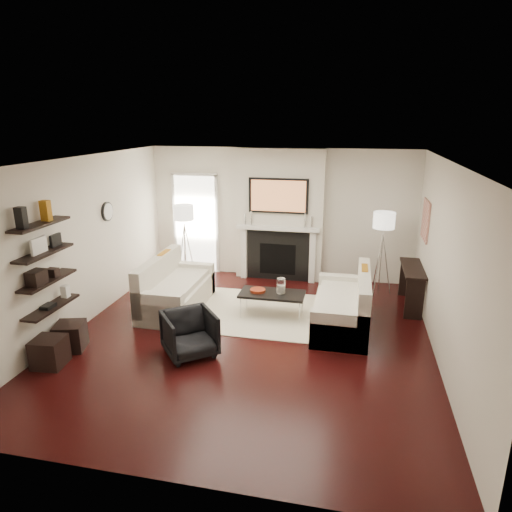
% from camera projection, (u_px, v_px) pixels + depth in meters
% --- Properties ---
extents(room_envelope, '(6.00, 6.00, 6.00)m').
position_uv_depth(room_envelope, '(247.00, 255.00, 6.67)').
color(room_envelope, black).
rests_on(room_envelope, ground).
extents(chimney_breast, '(1.80, 0.25, 2.70)m').
position_uv_depth(chimney_breast, '(279.00, 215.00, 9.36)').
color(chimney_breast, silver).
rests_on(chimney_breast, floor).
extents(fireplace_surround, '(1.30, 0.02, 1.04)m').
position_uv_depth(fireplace_surround, '(278.00, 256.00, 9.48)').
color(fireplace_surround, black).
rests_on(fireplace_surround, floor).
extents(firebox, '(0.75, 0.02, 0.65)m').
position_uv_depth(firebox, '(278.00, 259.00, 9.49)').
color(firebox, black).
rests_on(firebox, floor).
extents(mantel_pilaster_l, '(0.12, 0.08, 1.10)m').
position_uv_depth(mantel_pilaster_l, '(244.00, 253.00, 9.58)').
color(mantel_pilaster_l, white).
rests_on(mantel_pilaster_l, floor).
extents(mantel_pilaster_r, '(0.12, 0.08, 1.10)m').
position_uv_depth(mantel_pilaster_r, '(312.00, 257.00, 9.29)').
color(mantel_pilaster_r, white).
rests_on(mantel_pilaster_r, floor).
extents(mantel_shelf, '(1.70, 0.18, 0.07)m').
position_uv_depth(mantel_shelf, '(278.00, 228.00, 9.25)').
color(mantel_shelf, white).
rests_on(mantel_shelf, chimney_breast).
extents(tv_body, '(1.20, 0.06, 0.70)m').
position_uv_depth(tv_body, '(278.00, 196.00, 9.09)').
color(tv_body, black).
rests_on(tv_body, chimney_breast).
extents(tv_screen, '(1.10, 0.00, 0.62)m').
position_uv_depth(tv_screen, '(278.00, 196.00, 9.06)').
color(tv_screen, '#BF723F').
rests_on(tv_screen, tv_body).
extents(candlestick_l_tall, '(0.04, 0.04, 0.30)m').
position_uv_depth(candlestick_l_tall, '(251.00, 218.00, 9.32)').
color(candlestick_l_tall, silver).
rests_on(candlestick_l_tall, mantel_shelf).
extents(candlestick_l_short, '(0.04, 0.04, 0.24)m').
position_uv_depth(candlestick_l_short, '(245.00, 219.00, 9.36)').
color(candlestick_l_short, silver).
rests_on(candlestick_l_short, mantel_shelf).
extents(candlestick_r_tall, '(0.04, 0.04, 0.30)m').
position_uv_depth(candlestick_r_tall, '(305.00, 220.00, 9.10)').
color(candlestick_r_tall, silver).
rests_on(candlestick_r_tall, mantel_shelf).
extents(candlestick_r_short, '(0.04, 0.04, 0.24)m').
position_uv_depth(candlestick_r_short, '(312.00, 222.00, 9.08)').
color(candlestick_r_short, silver).
rests_on(candlestick_r_short, mantel_shelf).
extents(hallway_panel, '(0.90, 0.02, 2.10)m').
position_uv_depth(hallway_panel, '(196.00, 224.00, 9.92)').
color(hallway_panel, white).
rests_on(hallway_panel, floor).
extents(door_trim_l, '(0.06, 0.06, 2.16)m').
position_uv_depth(door_trim_l, '(175.00, 223.00, 10.00)').
color(door_trim_l, white).
rests_on(door_trim_l, floor).
extents(door_trim_r, '(0.06, 0.06, 2.16)m').
position_uv_depth(door_trim_r, '(217.00, 225.00, 9.80)').
color(door_trim_r, white).
rests_on(door_trim_r, floor).
extents(door_trim_top, '(1.02, 0.06, 0.06)m').
position_uv_depth(door_trim_top, '(194.00, 174.00, 9.59)').
color(door_trim_top, white).
rests_on(door_trim_top, wall_back).
extents(rug, '(2.60, 2.00, 0.01)m').
position_uv_depth(rug, '(267.00, 313.00, 7.96)').
color(rug, beige).
rests_on(rug, floor).
extents(loveseat_left_base, '(0.85, 1.80, 0.42)m').
position_uv_depth(loveseat_left_base, '(177.00, 297.00, 8.11)').
color(loveseat_left_base, beige).
rests_on(loveseat_left_base, floor).
extents(loveseat_left_back, '(0.18, 1.80, 0.80)m').
position_uv_depth(loveseat_left_back, '(158.00, 279.00, 8.09)').
color(loveseat_left_back, beige).
rests_on(loveseat_left_back, floor).
extents(loveseat_left_arm_n, '(0.85, 0.18, 0.60)m').
position_uv_depth(loveseat_left_arm_n, '(158.00, 310.00, 7.33)').
color(loveseat_left_arm_n, beige).
rests_on(loveseat_left_arm_n, floor).
extents(loveseat_left_arm_s, '(0.85, 0.18, 0.60)m').
position_uv_depth(loveseat_left_arm_s, '(192.00, 277.00, 8.84)').
color(loveseat_left_arm_s, beige).
rests_on(loveseat_left_arm_s, floor).
extents(loveseat_left_cushion, '(0.63, 1.44, 0.10)m').
position_uv_depth(loveseat_left_cushion, '(179.00, 284.00, 8.03)').
color(loveseat_left_cushion, beige).
rests_on(loveseat_left_cushion, loveseat_left_base).
extents(pillow_left_orange, '(0.10, 0.42, 0.42)m').
position_uv_depth(pillow_left_orange, '(165.00, 263.00, 8.31)').
color(pillow_left_orange, '#A36814').
rests_on(pillow_left_orange, loveseat_left_cushion).
extents(pillow_left_charcoal, '(0.10, 0.40, 0.40)m').
position_uv_depth(pillow_left_charcoal, '(151.00, 274.00, 7.75)').
color(pillow_left_charcoal, black).
rests_on(pillow_left_charcoal, loveseat_left_cushion).
extents(loveseat_right_base, '(0.85, 1.80, 0.42)m').
position_uv_depth(loveseat_right_base, '(341.00, 314.00, 7.41)').
color(loveseat_right_base, beige).
rests_on(loveseat_right_base, floor).
extents(loveseat_right_back, '(0.18, 1.80, 0.80)m').
position_uv_depth(loveseat_right_back, '(363.00, 298.00, 7.25)').
color(loveseat_right_back, beige).
rests_on(loveseat_right_back, floor).
extents(loveseat_right_arm_n, '(0.85, 0.18, 0.60)m').
position_uv_depth(loveseat_right_arm_n, '(339.00, 331.00, 6.62)').
color(loveseat_right_arm_n, beige).
rests_on(loveseat_right_arm_n, floor).
extents(loveseat_right_arm_s, '(0.85, 0.18, 0.60)m').
position_uv_depth(loveseat_right_arm_s, '(343.00, 291.00, 8.14)').
color(loveseat_right_arm_s, beige).
rests_on(loveseat_right_arm_s, floor).
extents(loveseat_right_cushion, '(0.63, 1.44, 0.10)m').
position_uv_depth(loveseat_right_cushion, '(338.00, 299.00, 7.34)').
color(loveseat_right_cushion, beige).
rests_on(loveseat_right_cushion, loveseat_right_base).
extents(pillow_right_orange, '(0.10, 0.42, 0.42)m').
position_uv_depth(pillow_right_orange, '(364.00, 279.00, 7.47)').
color(pillow_right_orange, '#A36814').
rests_on(pillow_right_orange, loveseat_right_cushion).
extents(pillow_right_charcoal, '(0.10, 0.40, 0.40)m').
position_uv_depth(pillow_right_charcoal, '(364.00, 293.00, 6.91)').
color(pillow_right_charcoal, black).
rests_on(pillow_right_charcoal, loveseat_right_cushion).
extents(coffee_table, '(1.10, 0.55, 0.04)m').
position_uv_depth(coffee_table, '(272.00, 294.00, 7.74)').
color(coffee_table, black).
rests_on(coffee_table, floor).
extents(coffee_leg_nw, '(0.02, 0.02, 0.38)m').
position_uv_depth(coffee_leg_nw, '(241.00, 308.00, 7.70)').
color(coffee_leg_nw, silver).
rests_on(coffee_leg_nw, floor).
extents(coffee_leg_ne, '(0.02, 0.02, 0.38)m').
position_uv_depth(coffee_leg_ne, '(299.00, 313.00, 7.50)').
color(coffee_leg_ne, silver).
rests_on(coffee_leg_ne, floor).
extents(coffee_leg_sw, '(0.02, 0.02, 0.38)m').
position_uv_depth(coffee_leg_sw, '(247.00, 298.00, 8.11)').
color(coffee_leg_sw, silver).
rests_on(coffee_leg_sw, floor).
extents(coffee_leg_se, '(0.02, 0.02, 0.38)m').
position_uv_depth(coffee_leg_se, '(303.00, 303.00, 7.91)').
color(coffee_leg_se, silver).
rests_on(coffee_leg_se, floor).
extents(hurricane_glass, '(0.15, 0.15, 0.26)m').
position_uv_depth(hurricane_glass, '(281.00, 286.00, 7.67)').
color(hurricane_glass, white).
rests_on(hurricane_glass, coffee_table).
extents(hurricane_candle, '(0.11, 0.11, 0.17)m').
position_uv_depth(hurricane_candle, '(281.00, 289.00, 7.69)').
color(hurricane_candle, white).
rests_on(hurricane_candle, coffee_table).
extents(copper_bowl, '(0.26, 0.26, 0.04)m').
position_uv_depth(copper_bowl, '(258.00, 290.00, 7.78)').
color(copper_bowl, '#AF3A1D').
rests_on(copper_bowl, coffee_table).
extents(armchair, '(0.93, 0.93, 0.70)m').
position_uv_depth(armchair, '(190.00, 332.00, 6.48)').
color(armchair, black).
rests_on(armchair, floor).
extents(lamp_left_post, '(0.02, 0.02, 1.20)m').
position_uv_depth(lamp_left_post, '(186.00, 253.00, 9.39)').
color(lamp_left_post, silver).
rests_on(lamp_left_post, floor).
extents(lamp_left_shade, '(0.40, 0.40, 0.30)m').
position_uv_depth(lamp_left_shade, '(184.00, 212.00, 9.14)').
color(lamp_left_shade, white).
rests_on(lamp_left_shade, lamp_left_post).
extents(lamp_left_leg_a, '(0.25, 0.02, 1.23)m').
position_uv_depth(lamp_left_leg_a, '(191.00, 253.00, 9.37)').
color(lamp_left_leg_a, silver).
rests_on(lamp_left_leg_a, floor).
extents(lamp_left_leg_b, '(0.14, 0.22, 1.23)m').
position_uv_depth(lamp_left_leg_b, '(185.00, 252.00, 9.49)').
color(lamp_left_leg_b, silver).
rests_on(lamp_left_leg_b, floor).
extents(lamp_left_leg_c, '(0.14, 0.22, 1.23)m').
position_uv_depth(lamp_left_leg_c, '(181.00, 254.00, 9.31)').
color(lamp_left_leg_c, silver).
rests_on(lamp_left_leg_c, floor).
extents(lamp_right_post, '(0.02, 0.02, 1.20)m').
position_uv_depth(lamp_right_post, '(381.00, 264.00, 8.69)').
color(lamp_right_post, silver).
rests_on(lamp_right_post, floor).
extents(lamp_right_shade, '(0.40, 0.40, 0.30)m').
position_uv_depth(lamp_right_shade, '(384.00, 220.00, 8.44)').
color(lamp_right_shade, white).
rests_on(lamp_right_shade, lamp_right_post).
extents(lamp_right_leg_a, '(0.25, 0.02, 1.23)m').
position_uv_depth(lamp_right_leg_a, '(386.00, 264.00, 8.67)').
color(lamp_right_leg_a, silver).
rests_on(lamp_right_leg_a, floor).
extents(lamp_right_leg_b, '(0.14, 0.22, 1.23)m').
position_uv_depth(lamp_right_leg_b, '(377.00, 262.00, 8.79)').
color(lamp_right_leg_b, silver).
rests_on(lamp_right_leg_b, floor).
extents(lamp_right_leg_c, '(0.14, 0.22, 1.23)m').
position_uv_depth(lamp_right_leg_c, '(378.00, 265.00, 8.61)').
color(lamp_right_leg_c, silver).
rests_on(lamp_right_leg_c, floor).
extents(console_top, '(0.35, 1.20, 0.04)m').
position_uv_depth(console_top, '(413.00, 268.00, 8.02)').
color(console_top, black).
rests_on(console_top, floor).
extents(console_leg_n, '(0.30, 0.04, 0.71)m').
position_uv_depth(console_leg_n, '(414.00, 300.00, 7.62)').
color(console_leg_n, black).
rests_on(console_leg_n, floor).
extents(console_leg_s, '(0.30, 0.04, 0.71)m').
position_uv_depth(console_leg_s, '(408.00, 278.00, 8.65)').
color(console_leg_s, black).
rests_on(console_leg_s, floor).
extents(wall_art, '(0.03, 0.70, 0.70)m').
position_uv_depth(wall_art, '(426.00, 220.00, 7.98)').
color(wall_art, '#BB725D').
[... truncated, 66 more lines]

